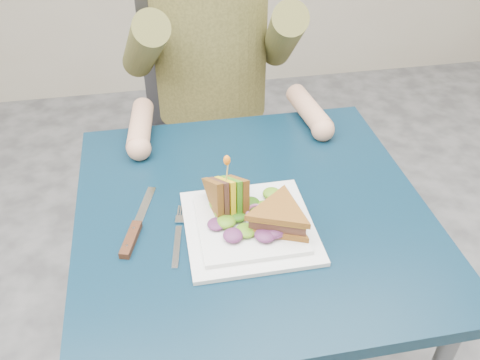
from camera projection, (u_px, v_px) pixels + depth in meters
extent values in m
cube|color=black|center=(252.00, 213.00, 1.10)|extent=(0.75, 0.75, 0.03)
cylinder|color=#595B5E|center=(125.00, 247.00, 1.53)|extent=(0.04, 0.04, 0.70)
cylinder|color=#595B5E|center=(328.00, 221.00, 1.62)|extent=(0.04, 0.04, 0.70)
cube|color=#47474C|center=(214.00, 149.00, 1.77)|extent=(0.42, 0.40, 0.04)
cube|color=#47474C|center=(204.00, 60.00, 1.75)|extent=(0.42, 0.03, 0.46)
cylinder|color=#47474C|center=(171.00, 238.00, 1.75)|extent=(0.02, 0.02, 0.43)
cylinder|color=#47474C|center=(273.00, 225.00, 1.80)|extent=(0.02, 0.02, 0.43)
cylinder|color=#47474C|center=(165.00, 179.00, 2.02)|extent=(0.02, 0.02, 0.43)
cylinder|color=#47474C|center=(253.00, 169.00, 2.07)|extent=(0.02, 0.02, 0.43)
cylinder|color=brown|center=(210.00, 35.00, 1.49)|extent=(0.34, 0.34, 0.52)
cylinder|color=brown|center=(144.00, 47.00, 1.39)|extent=(0.15, 0.39, 0.31)
cylinder|color=tan|center=(140.00, 126.00, 1.30)|extent=(0.08, 0.20, 0.06)
sphere|color=tan|center=(139.00, 149.00, 1.23)|extent=(0.06, 0.06, 0.06)
cylinder|color=brown|center=(282.00, 37.00, 1.44)|extent=(0.15, 0.39, 0.31)
cylinder|color=tan|center=(309.00, 110.00, 1.37)|extent=(0.08, 0.20, 0.06)
sphere|color=tan|center=(323.00, 130.00, 1.29)|extent=(0.06, 0.06, 0.06)
cube|color=white|center=(249.00, 227.00, 1.04)|extent=(0.26, 0.26, 0.01)
cube|color=white|center=(249.00, 223.00, 1.03)|extent=(0.21, 0.21, 0.01)
cube|color=silver|center=(177.00, 247.00, 1.00)|extent=(0.03, 0.12, 0.00)
cube|color=silver|center=(181.00, 219.00, 1.06)|extent=(0.03, 0.03, 0.00)
cube|color=silver|center=(178.00, 211.00, 1.08)|extent=(0.01, 0.03, 0.00)
cube|color=silver|center=(181.00, 211.00, 1.08)|extent=(0.01, 0.03, 0.00)
cube|color=silver|center=(183.00, 211.00, 1.08)|extent=(0.01, 0.03, 0.00)
cube|color=silver|center=(185.00, 211.00, 1.08)|extent=(0.01, 0.03, 0.00)
cube|color=silver|center=(144.00, 207.00, 1.09)|extent=(0.06, 0.14, 0.00)
cube|color=black|center=(131.00, 239.00, 1.01)|extent=(0.05, 0.10, 0.01)
cylinder|color=silver|center=(134.00, 228.00, 1.02)|extent=(0.01, 0.01, 0.00)
cylinder|color=silver|center=(127.00, 246.00, 0.98)|extent=(0.01, 0.01, 0.00)
cylinder|color=tan|center=(227.00, 172.00, 1.00)|extent=(0.01, 0.01, 0.06)
ellipsoid|color=orange|center=(227.00, 160.00, 0.98)|extent=(0.01, 0.01, 0.02)
torus|color=#9E4C7A|center=(256.00, 213.00, 1.03)|extent=(0.04, 0.04, 0.02)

